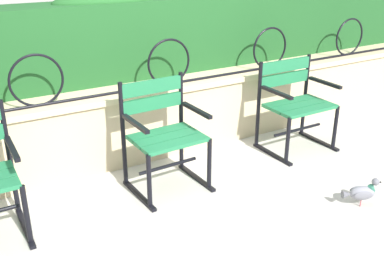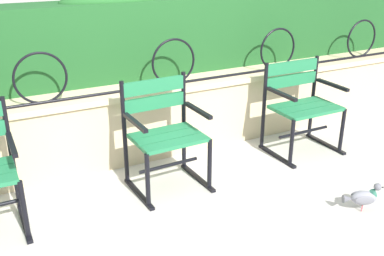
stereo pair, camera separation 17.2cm
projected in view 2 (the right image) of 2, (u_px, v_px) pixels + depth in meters
name	position (u px, v px, depth m)	size (l,w,h in m)	color
ground_plane	(198.00, 197.00, 3.54)	(60.00, 60.00, 0.00)	#BCB7AD
stone_wall	(152.00, 119.00, 4.17)	(8.03, 0.41, 0.67)	#C6B289
iron_arch_fence	(119.00, 73.00, 3.78)	(7.47, 0.02, 0.42)	black
hedge_row	(133.00, 35.00, 4.23)	(7.87, 0.46, 0.83)	#1E5123
park_chair_centre	(164.00, 131.00, 3.57)	(0.60, 0.54, 0.88)	#237547
park_chair_right	(301.00, 103.00, 4.21)	(0.64, 0.52, 0.85)	#237547
pigeon_far_side	(363.00, 197.00, 3.32)	(0.28, 0.18, 0.22)	gray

